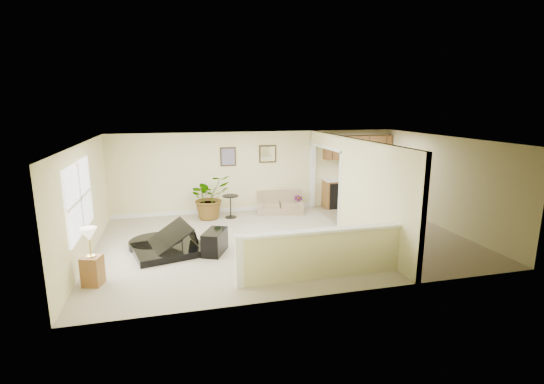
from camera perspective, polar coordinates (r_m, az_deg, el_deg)
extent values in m
plane|color=beige|center=(9.94, 1.71, -6.94)|extent=(9.00, 9.00, 0.00)
cube|color=beige|center=(12.46, -2.00, 3.00)|extent=(9.00, 0.04, 2.50)
cube|color=beige|center=(6.85, 8.63, -5.12)|extent=(9.00, 0.04, 2.50)
cube|color=beige|center=(9.45, -25.53, -1.32)|extent=(0.04, 6.00, 2.50)
cube|color=beige|center=(11.63, 23.62, 1.27)|extent=(0.04, 6.00, 2.50)
cube|color=white|center=(9.41, 1.81, 7.58)|extent=(9.00, 6.00, 0.04)
cube|color=gray|center=(11.17, 17.53, -5.29)|extent=(2.70, 6.00, 0.01)
cube|color=beige|center=(9.18, 14.72, -0.86)|extent=(0.12, 3.60, 2.50)
cube|color=beige|center=(11.68, 7.99, 7.44)|extent=(0.12, 2.35, 0.40)
cube|color=beige|center=(7.78, 7.48, -8.97)|extent=(3.30, 0.12, 0.95)
cube|color=white|center=(7.61, 7.58, -5.54)|extent=(3.40, 0.22, 0.05)
cube|color=white|center=(7.36, -4.76, -9.98)|extent=(0.14, 0.14, 1.00)
cube|color=white|center=(8.92, -26.16, -0.81)|extent=(0.05, 2.15, 1.45)
cube|color=#342513|center=(12.20, -6.38, 5.10)|extent=(0.48, 0.03, 0.58)
cube|color=#8C5973|center=(12.18, -6.37, 5.09)|extent=(0.40, 0.01, 0.50)
cube|color=#342513|center=(12.42, -0.64, 5.54)|extent=(0.55, 0.03, 0.55)
cube|color=white|center=(12.40, -0.61, 5.53)|extent=(0.46, 0.01, 0.46)
cube|color=olive|center=(13.41, 12.23, -0.08)|extent=(2.30, 0.60, 0.90)
cube|color=silver|center=(13.32, 12.32, 1.89)|extent=(2.36, 0.65, 0.04)
cube|color=black|center=(13.08, 9.09, -0.36)|extent=(0.60, 0.60, 0.84)
cube|color=olive|center=(13.28, 12.30, 6.36)|extent=(2.30, 0.35, 0.75)
cube|color=black|center=(9.16, -14.94, -3.85)|extent=(1.77, 1.62, 0.31)
cylinder|color=black|center=(9.71, -15.83, -2.97)|extent=(1.28, 1.28, 0.31)
cube|color=white|center=(9.19, -9.37, -3.80)|extent=(0.47, 1.06, 0.02)
cube|color=black|center=(9.19, -15.68, -2.03)|extent=(1.43, 1.44, 0.70)
cube|color=black|center=(9.11, -8.28, -7.17)|extent=(0.69, 0.88, 0.52)
cube|color=tan|center=(12.39, 1.14, -2.01)|extent=(1.58, 1.10, 0.40)
cube|color=tan|center=(12.58, 0.78, 0.15)|extent=(1.45, 0.49, 0.42)
cube|color=tan|center=(12.18, -1.72, -0.93)|extent=(0.34, 0.83, 0.15)
cube|color=tan|center=(12.50, 3.95, -0.60)|extent=(0.34, 0.83, 0.15)
cylinder|color=black|center=(11.89, -5.98, -3.64)|extent=(0.34, 0.34, 0.03)
cylinder|color=black|center=(11.81, -6.02, -2.12)|extent=(0.03, 0.03, 0.66)
cylinder|color=black|center=(11.73, -6.05, -0.57)|extent=(0.47, 0.47, 0.03)
cylinder|color=black|center=(11.88, -8.96, -3.15)|extent=(0.38, 0.38, 0.26)
imported|color=#1D5519|center=(11.75, -9.05, -0.68)|extent=(1.51, 1.43, 1.32)
cylinder|color=black|center=(12.43, 3.74, -2.49)|extent=(0.28, 0.28, 0.19)
imported|color=#1D5519|center=(12.38, 3.75, -1.73)|extent=(0.31, 0.31, 0.53)
cube|color=olive|center=(8.20, -24.54, -10.33)|extent=(0.41, 0.41, 0.56)
cylinder|color=gold|center=(8.10, -24.73, -8.43)|extent=(0.15, 0.15, 0.02)
cylinder|color=gold|center=(8.04, -24.85, -7.17)|extent=(0.03, 0.03, 0.38)
cone|color=beige|center=(7.97, -25.01, -5.58)|extent=(0.30, 0.30, 0.24)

